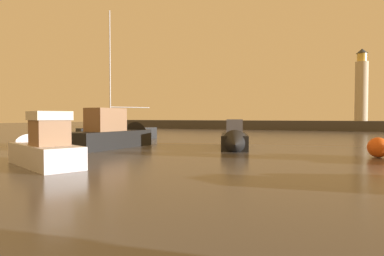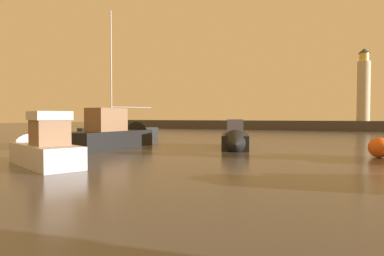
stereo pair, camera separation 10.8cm
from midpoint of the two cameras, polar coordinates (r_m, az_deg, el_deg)
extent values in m
plane|color=#4C4742|center=(30.46, 14.90, -2.27)|extent=(220.00, 220.00, 0.00)
cube|color=#423F3D|center=(59.28, 19.77, 0.42)|extent=(91.32, 4.65, 1.58)
cylinder|color=beige|center=(59.21, 26.97, 5.61)|extent=(1.91, 1.91, 9.33)
cylinder|color=#F2CC59|center=(59.81, 27.05, 10.70)|extent=(1.43, 1.43, 1.31)
cone|color=#33383D|center=(59.98, 27.06, 11.66)|extent=(1.72, 1.72, 0.75)
cube|color=black|center=(23.64, 7.15, -2.20)|extent=(3.35, 5.82, 0.98)
cone|color=black|center=(20.43, 7.20, -2.70)|extent=(2.05, 1.98, 1.65)
cube|color=#595960|center=(24.04, 7.16, 0.26)|extent=(1.65, 2.17, 1.02)
cube|color=black|center=(24.22, -14.02, -1.90)|extent=(2.66, 6.98, 1.19)
cone|color=black|center=(27.38, -8.45, -1.31)|extent=(2.37, 2.23, 2.28)
cube|color=#8C6647|center=(23.88, -14.66, 1.39)|extent=(1.61, 2.79, 1.60)
cube|color=silver|center=(16.15, -24.10, -4.27)|extent=(5.20, 3.47, 0.96)
cone|color=silver|center=(18.90, -26.88, -3.30)|extent=(2.05, 2.11, 1.64)
cube|color=#8C6647|center=(15.46, -23.38, -0.75)|extent=(1.79, 1.76, 1.08)
cube|color=silver|center=(15.44, -23.42, 1.94)|extent=(1.97, 1.93, 0.38)
cube|color=black|center=(33.35, -12.64, -0.93)|extent=(5.50, 7.45, 1.13)
cylinder|color=#B7B7BC|center=(33.36, -13.96, 9.70)|extent=(0.12, 0.12, 11.22)
cylinder|color=#B7B7BC|center=(33.83, -10.56, 3.50)|extent=(2.26, 3.63, 0.09)
sphere|color=#EA5919|center=(20.41, 29.12, -2.92)|extent=(1.08, 1.08, 1.08)
camera|label=1|loc=(0.05, -90.19, -0.01)|focal=31.15mm
camera|label=2|loc=(0.05, 89.81, 0.01)|focal=31.15mm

